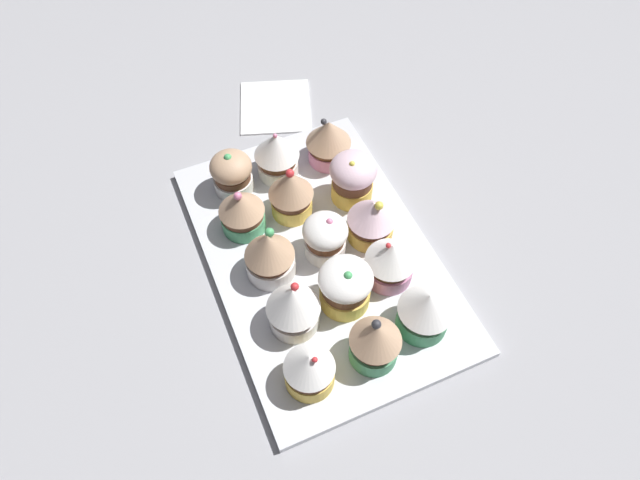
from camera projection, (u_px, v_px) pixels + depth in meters
ground_plane at (320, 264)px, 76.09cm from camera, size 180.00×180.00×3.00cm
baking_tray at (320, 255)px, 74.35cm from camera, size 41.81×27.43×1.20cm
cupcake_0 at (232, 173)px, 77.16cm from camera, size 5.69×5.69×6.70cm
cupcake_1 at (242, 210)px, 73.32cm from camera, size 5.95×5.95×7.21cm
cupcake_2 at (269, 253)px, 69.20cm from camera, size 6.16×6.16×8.13cm
cupcake_3 at (293, 306)px, 65.10cm from camera, size 6.33×6.33×7.96cm
cupcake_4 at (309, 369)px, 61.69cm from camera, size 5.70×5.70×6.75cm
cupcake_5 at (277, 154)px, 78.19cm from camera, size 6.22×6.22×7.67cm
cupcake_6 at (291, 192)px, 74.33cm from camera, size 5.93×5.93×8.01cm
cupcake_7 at (326, 239)px, 71.12cm from camera, size 5.71×5.71×6.63cm
cupcake_8 at (342, 287)px, 67.02cm from camera, size 6.48×6.48×7.12cm
cupcake_9 at (376, 341)px, 62.84cm from camera, size 5.88×5.88×7.90cm
cupcake_10 at (329, 140)px, 79.68cm from camera, size 6.37×6.37×7.56cm
cupcake_11 at (353, 177)px, 75.79cm from camera, size 6.27×6.27×7.72cm
cupcake_12 at (372, 220)px, 72.35cm from camera, size 6.19×6.19×7.33cm
cupcake_13 at (390, 261)px, 69.15cm from camera, size 6.23×6.23×6.93cm
cupcake_14 at (425, 310)px, 65.19cm from camera, size 6.46×6.46×7.10cm
napkin at (275, 106)px, 90.29cm from camera, size 14.65×14.17×0.60cm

